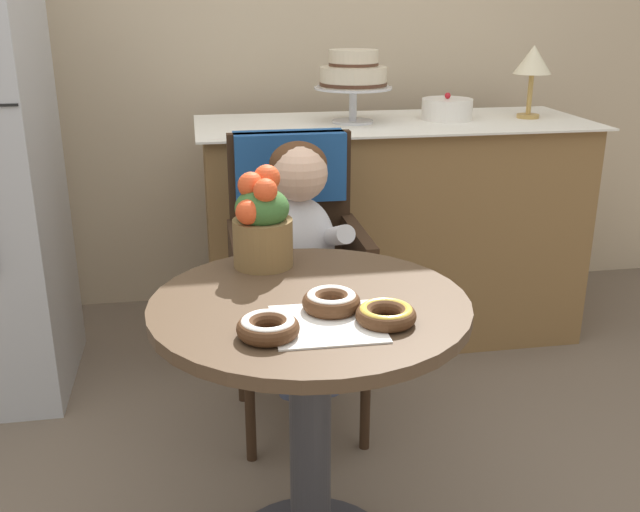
{
  "coord_description": "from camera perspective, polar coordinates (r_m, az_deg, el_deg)",
  "views": [
    {
      "loc": [
        -0.23,
        -1.47,
        1.35
      ],
      "look_at": [
        0.05,
        0.15,
        0.77
      ],
      "focal_mm": 40.57,
      "sensor_mm": 36.0,
      "label": 1
    }
  ],
  "objects": [
    {
      "name": "wicker_chair",
      "position": [
        2.33,
        -2.05,
        1.74
      ],
      "size": [
        0.42,
        0.45,
        0.95
      ],
      "rotation": [
        0.0,
        0.0,
        0.03
      ],
      "color": "#332114",
      "rests_on": "ground"
    },
    {
      "name": "cafe_table",
      "position": [
        1.71,
        -0.8,
        -10.07
      ],
      "size": [
        0.72,
        0.72,
        0.72
      ],
      "color": "#4C3826",
      "rests_on": "ground"
    },
    {
      "name": "donut_front",
      "position": [
        1.55,
        0.9,
        -3.57
      ],
      "size": [
        0.13,
        0.13,
        0.04
      ],
      "color": "#4C2D19",
      "rests_on": "cafe_table"
    },
    {
      "name": "donut_side",
      "position": [
        1.44,
        -4.12,
        -5.58
      ],
      "size": [
        0.13,
        0.13,
        0.04
      ],
      "color": "#4C2D19",
      "rests_on": "cafe_table"
    },
    {
      "name": "donut_mid",
      "position": [
        1.5,
        5.22,
        -4.58
      ],
      "size": [
        0.13,
        0.13,
        0.04
      ],
      "color": "#4C2D19",
      "rests_on": "cafe_table"
    },
    {
      "name": "flower_vase",
      "position": [
        1.8,
        -4.59,
        2.73
      ],
      "size": [
        0.15,
        0.15,
        0.25
      ],
      "color": "brown",
      "rests_on": "cafe_table"
    },
    {
      "name": "tiered_cake_stand",
      "position": [
        2.85,
        2.65,
        14.07
      ],
      "size": [
        0.3,
        0.3,
        0.28
      ],
      "color": "silver",
      "rests_on": "display_counter"
    },
    {
      "name": "display_counter",
      "position": [
        3.01,
        5.61,
        2.11
      ],
      "size": [
        1.56,
        0.62,
        0.9
      ],
      "color": "olive",
      "rests_on": "ground"
    },
    {
      "name": "round_layer_cake",
      "position": [
        2.99,
        9.98,
        11.35
      ],
      "size": [
        0.2,
        0.2,
        0.11
      ],
      "color": "white",
      "rests_on": "display_counter"
    },
    {
      "name": "table_lamp",
      "position": [
        3.08,
        16.44,
        14.39
      ],
      "size": [
        0.15,
        0.15,
        0.28
      ],
      "color": "#B28C47",
      "rests_on": "display_counter"
    },
    {
      "name": "back_wall",
      "position": [
        3.33,
        -6.26,
        19.39
      ],
      "size": [
        4.8,
        0.1,
        2.7
      ],
      "primitive_type": "cube",
      "color": "#C1AD8E",
      "rests_on": "ground"
    },
    {
      "name": "seated_child",
      "position": [
        2.17,
        -1.49,
        1.45
      ],
      "size": [
        0.27,
        0.32,
        0.73
      ],
      "color": "silver",
      "rests_on": "ground"
    },
    {
      "name": "paper_napkin",
      "position": [
        1.5,
        0.57,
        -5.36
      ],
      "size": [
        0.23,
        0.22,
        0.0
      ],
      "primitive_type": "cube",
      "rotation": [
        0.0,
        0.0,
        -0.01
      ],
      "color": "white",
      "rests_on": "cafe_table"
    }
  ]
}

